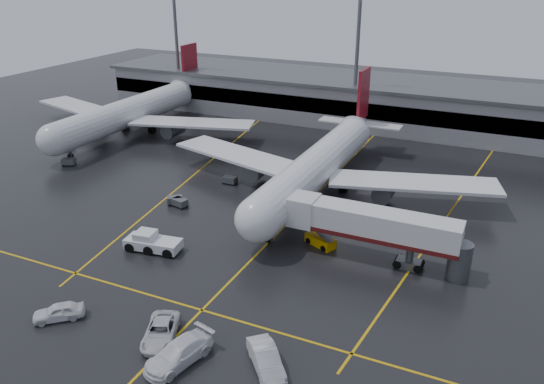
% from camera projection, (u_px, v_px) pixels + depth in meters
% --- Properties ---
extents(ground, '(220.00, 220.00, 0.00)m').
position_uv_depth(ground, '(293.00, 218.00, 69.42)').
color(ground, black).
rests_on(ground, ground).
extents(apron_line_centre, '(0.25, 90.00, 0.02)m').
position_uv_depth(apron_line_centre, '(293.00, 218.00, 69.42)').
color(apron_line_centre, gold).
rests_on(apron_line_centre, ground).
extents(apron_line_stop, '(60.00, 0.25, 0.02)m').
position_uv_depth(apron_line_stop, '(202.00, 310.00, 51.07)').
color(apron_line_stop, gold).
rests_on(apron_line_stop, ground).
extents(apron_line_left, '(9.99, 69.35, 0.02)m').
position_uv_depth(apron_line_left, '(201.00, 169.00, 85.50)').
color(apron_line_left, gold).
rests_on(apron_line_left, ground).
extents(apron_line_right, '(7.57, 69.64, 0.02)m').
position_uv_depth(apron_line_right, '(450.00, 213.00, 70.79)').
color(apron_line_right, gold).
rests_on(apron_line_right, ground).
extents(terminal, '(122.00, 19.00, 8.60)m').
position_uv_depth(terminal, '(387.00, 103.00, 107.70)').
color(terminal, gray).
rests_on(terminal, ground).
extents(light_mast_left, '(3.00, 1.20, 25.45)m').
position_uv_depth(light_mast_left, '(177.00, 41.00, 116.20)').
color(light_mast_left, '#595B60').
rests_on(light_mast_left, ground).
extents(light_mast_mid, '(3.00, 1.20, 25.45)m').
position_uv_depth(light_mast_mid, '(357.00, 53.00, 100.70)').
color(light_mast_mid, '#595B60').
rests_on(light_mast_mid, ground).
extents(main_airliner, '(48.80, 45.60, 14.10)m').
position_uv_depth(main_airliner, '(320.00, 163.00, 75.86)').
color(main_airliner, silver).
rests_on(main_airliner, ground).
extents(second_airliner, '(48.80, 45.60, 14.10)m').
position_uv_depth(second_airliner, '(132.00, 111.00, 102.13)').
color(second_airliner, silver).
rests_on(second_airliner, ground).
extents(jet_bridge, '(19.90, 3.40, 6.05)m').
position_uv_depth(jet_bridge, '(373.00, 227.00, 58.27)').
color(jet_bridge, silver).
rests_on(jet_bridge, ground).
extents(pushback_tractor, '(6.65, 3.52, 2.27)m').
position_uv_depth(pushback_tractor, '(152.00, 243.00, 61.41)').
color(pushback_tractor, silver).
rests_on(pushback_tractor, ground).
extents(belt_loader, '(3.99, 2.93, 2.33)m').
position_uv_depth(belt_loader, '(320.00, 241.00, 62.54)').
color(belt_loader, '#E0A002').
rests_on(belt_loader, ground).
extents(service_van_a, '(4.64, 6.27, 1.58)m').
position_uv_depth(service_van_a, '(161.00, 332.00, 46.86)').
color(service_van_a, silver).
rests_on(service_van_a, ground).
extents(service_van_b, '(4.06, 6.81, 1.85)m').
position_uv_depth(service_van_b, '(179.00, 353.00, 44.11)').
color(service_van_b, white).
rests_on(service_van_b, ground).
extents(service_van_c, '(5.08, 5.33, 1.80)m').
position_uv_depth(service_van_c, '(266.00, 359.00, 43.47)').
color(service_van_c, silver).
rests_on(service_van_c, ground).
extents(service_van_d, '(4.60, 4.39, 1.55)m').
position_uv_depth(service_van_d, '(59.00, 312.00, 49.57)').
color(service_van_d, white).
rests_on(service_van_d, ground).
extents(baggage_cart_a, '(2.23, 1.70, 1.12)m').
position_uv_depth(baggage_cart_a, '(180.00, 202.00, 72.35)').
color(baggage_cart_a, '#595B60').
rests_on(baggage_cart_a, ground).
extents(baggage_cart_b, '(2.38, 2.23, 1.12)m').
position_uv_depth(baggage_cart_b, '(175.00, 200.00, 73.13)').
color(baggage_cart_b, '#595B60').
rests_on(baggage_cart_b, ground).
extents(baggage_cart_c, '(2.04, 1.37, 1.12)m').
position_uv_depth(baggage_cart_c, '(230.00, 180.00, 79.81)').
color(baggage_cart_c, '#595B60').
rests_on(baggage_cart_c, ground).
extents(baggage_cart_d, '(2.36, 2.01, 1.12)m').
position_uv_depth(baggage_cart_d, '(67.00, 144.00, 95.32)').
color(baggage_cart_d, '#595B60').
rests_on(baggage_cart_d, ground).
extents(baggage_cart_e, '(2.34, 1.94, 1.12)m').
position_uv_depth(baggage_cart_e, '(69.00, 161.00, 87.04)').
color(baggage_cart_e, '#595B60').
rests_on(baggage_cart_e, ground).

